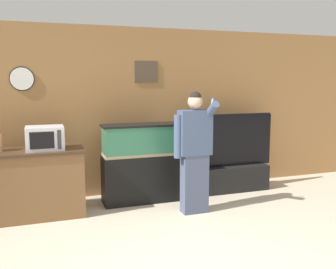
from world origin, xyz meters
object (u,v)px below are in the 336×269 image
Objects in this scene: counter_island at (27,184)px; microwave at (45,138)px; aquarium_on_stand at (141,163)px; tv_on_stand at (233,168)px; person_standing at (194,150)px.

microwave is at bearing -11.39° from counter_island.
aquarium_on_stand is 1.59m from tv_on_stand.
aquarium_on_stand is 0.70× the size of person_standing.
aquarium_on_stand is 0.85× the size of tv_on_stand.
person_standing is at bearing -14.63° from counter_island.
aquarium_on_stand is at bearing -177.37° from tv_on_stand.
aquarium_on_stand is (1.33, 0.18, -0.47)m from microwave.
tv_on_stand is (2.90, 0.25, -0.68)m from microwave.
person_standing is (0.55, -0.69, 0.28)m from aquarium_on_stand.
person_standing is (-1.02, -0.76, 0.49)m from tv_on_stand.
microwave is at bearing -175.07° from tv_on_stand.
tv_on_stand is at bearing 36.73° from person_standing.
aquarium_on_stand is at bearing 7.62° from microwave.
aquarium_on_stand is (1.58, 0.13, 0.13)m from counter_island.
person_standing reaches higher than aquarium_on_stand.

